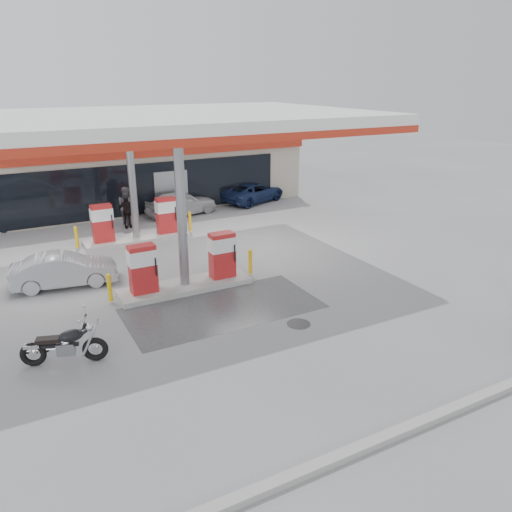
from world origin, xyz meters
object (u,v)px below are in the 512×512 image
at_px(sedan_white, 181,203).
at_px(parked_car_right, 253,192).
at_px(hatchback_silver, 64,270).
at_px(biker_walking, 127,212).
at_px(parked_motorcycle, 65,346).
at_px(attendant, 126,206).
at_px(pump_island_far, 136,225).
at_px(pump_island_near, 184,269).

distance_m(sedan_white, parked_car_right, 4.72).
relative_size(hatchback_silver, biker_walking, 2.20).
distance_m(parked_motorcycle, hatchback_silver, 5.26).
distance_m(hatchback_silver, biker_walking, 7.05).
height_order(attendant, parked_car_right, attendant).
height_order(attendant, biker_walking, attendant).
height_order(sedan_white, biker_walking, biker_walking).
bearing_deg(pump_island_far, parked_motorcycle, -115.38).
bearing_deg(parked_motorcycle, pump_island_near, 53.49).
relative_size(pump_island_near, hatchback_silver, 1.48).
bearing_deg(parked_car_right, pump_island_far, 95.11).
bearing_deg(attendant, sedan_white, -99.80).
height_order(pump_island_far, parked_car_right, pump_island_far).
bearing_deg(pump_island_near, sedan_white, 70.49).
xyz_separation_m(parked_motorcycle, parked_car_right, (12.19, 13.01, 0.08)).
height_order(pump_island_near, sedan_white, pump_island_near).
relative_size(hatchback_silver, parked_car_right, 0.86).
height_order(attendant, hatchback_silver, attendant).
relative_size(parked_motorcycle, biker_walking, 1.31).
distance_m(parked_motorcycle, biker_walking, 12.06).
bearing_deg(sedan_white, parked_car_right, -90.87).
xyz_separation_m(pump_island_far, attendant, (0.33, 2.80, 0.22)).
xyz_separation_m(pump_island_far, parked_car_right, (7.91, 4.00, -0.15)).
bearing_deg(parked_car_right, sedan_white, 78.04).
height_order(pump_island_near, parked_car_right, pump_island_near).
xyz_separation_m(pump_island_near, hatchback_silver, (-3.53, 2.20, -0.14)).
distance_m(pump_island_near, hatchback_silver, 4.16).
xyz_separation_m(pump_island_near, parked_car_right, (7.91, 10.00, -0.15)).
bearing_deg(hatchback_silver, biker_walking, -22.70).
bearing_deg(hatchback_silver, parked_car_right, -46.73).
distance_m(attendant, parked_car_right, 7.68).
bearing_deg(pump_island_near, parked_car_right, 51.65).
bearing_deg(pump_island_near, parked_motorcycle, -144.84).
xyz_separation_m(sedan_white, parked_car_right, (4.65, 0.80, -0.07)).
bearing_deg(pump_island_far, biker_walking, 85.50).
relative_size(parked_motorcycle, sedan_white, 0.55).
bearing_deg(parked_motorcycle, hatchback_silver, 100.21).
xyz_separation_m(sedan_white, hatchback_silver, (-6.79, -7.00, -0.06)).
distance_m(pump_island_far, biker_walking, 2.21).
distance_m(attendant, biker_walking, 0.64).
distance_m(parked_motorcycle, attendant, 12.69).
height_order(pump_island_near, parked_motorcycle, pump_island_near).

